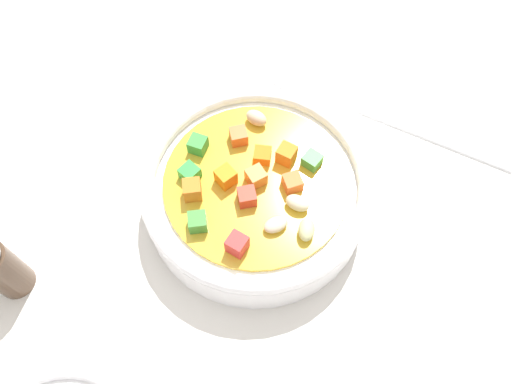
% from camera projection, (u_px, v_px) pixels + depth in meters
% --- Properties ---
extents(ground_plane, '(1.40, 1.40, 0.02)m').
position_uv_depth(ground_plane, '(256.00, 209.00, 0.45)').
color(ground_plane, silver).
extents(soup_bowl_main, '(0.19, 0.19, 0.06)m').
position_uv_depth(soup_bowl_main, '(256.00, 190.00, 0.42)').
color(soup_bowl_main, white).
rests_on(soup_bowl_main, ground_plane).
extents(spoon, '(0.18, 0.19, 0.01)m').
position_uv_depth(spoon, '(353.00, 106.00, 0.48)').
color(spoon, silver).
rests_on(spoon, ground_plane).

